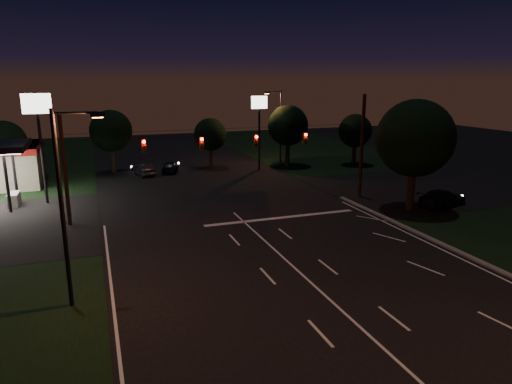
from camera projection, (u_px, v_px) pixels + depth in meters
name	position (u px, v px, depth m)	size (l,w,h in m)	color
ground	(315.00, 286.00, 23.02)	(140.00, 140.00, 0.00)	black
cross_street_right	(425.00, 187.00, 44.21)	(20.00, 16.00, 0.02)	black
center_line	(386.00, 351.00, 17.53)	(0.14, 40.00, 0.01)	silver
stop_bar	(281.00, 218.00, 34.51)	(12.00, 0.50, 0.01)	silver
utility_pole_right	(359.00, 197.00, 40.66)	(0.30, 0.30, 9.00)	black
utility_pole_left	(70.00, 225.00, 32.78)	(0.28, 0.28, 8.00)	black
signal_span	(229.00, 141.00, 35.37)	(24.00, 0.40, 1.56)	black
pole_sign_left_near	(38.00, 120.00, 36.85)	(2.20, 0.30, 9.10)	black
pole_sign_right	(259.00, 115.00, 51.57)	(1.80, 0.30, 8.40)	black
street_light_left	(67.00, 195.00, 19.90)	(2.20, 0.35, 9.00)	black
street_light_right_far	(279.00, 122.00, 54.70)	(2.20, 0.35, 9.00)	black
tree_right_near	(414.00, 139.00, 35.39)	(6.00, 6.00, 8.76)	black
tree_far_a	(4.00, 143.00, 43.61)	(4.20, 4.20, 6.42)	black
tree_far_b	(111.00, 131.00, 50.48)	(4.60, 4.60, 6.98)	black
tree_far_c	(210.00, 135.00, 53.33)	(3.80, 3.80, 5.86)	black
tree_far_d	(288.00, 126.00, 54.26)	(4.80, 4.80, 7.30)	black
tree_far_e	(355.00, 131.00, 55.21)	(4.00, 4.00, 6.18)	black
car_oncoming_a	(170.00, 167.00, 51.38)	(1.51, 3.74, 1.28)	black
car_oncoming_b	(143.00, 169.00, 49.72)	(1.37, 3.94, 1.30)	black
car_cross	(442.00, 198.00, 37.47)	(1.97, 4.84, 1.40)	black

